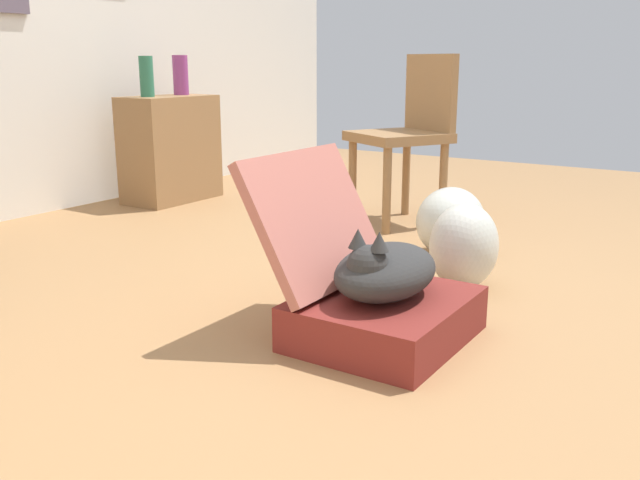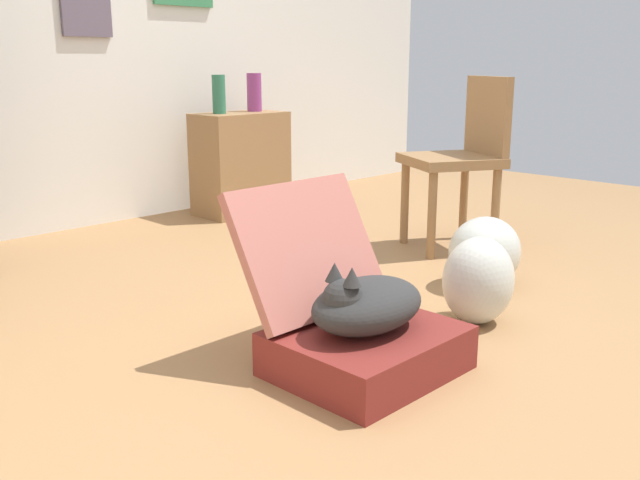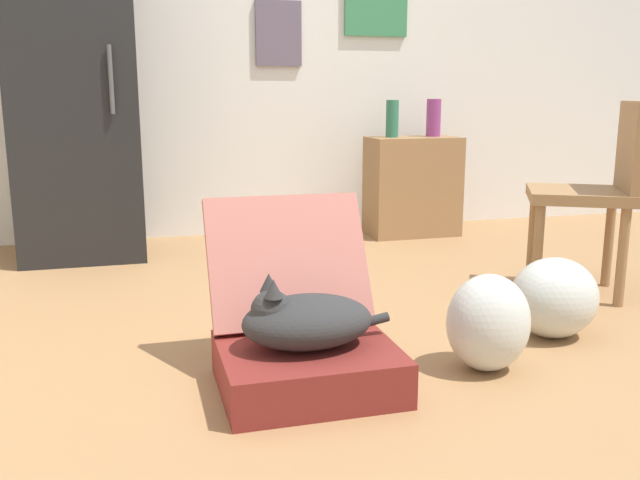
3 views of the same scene
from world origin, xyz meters
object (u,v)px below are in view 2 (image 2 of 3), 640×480
object	(u,v)px
plastic_bag_white	(478,280)
chair	(463,154)
vase_tall	(219,94)
vase_short	(254,92)
side_table	(241,163)
cat	(365,304)
suitcase_base	(367,351)
plastic_bag_clear	(485,252)

from	to	relation	value
plastic_bag_white	chair	distance (m)	1.18
plastic_bag_white	vase_tall	size ratio (longest dim) A/B	1.41
vase_short	chair	xyz separation A→B (m)	(0.10, -1.54, -0.27)
plastic_bag_white	vase_tall	world-z (taller)	vase_tall
side_table	chair	distance (m)	1.55
cat	suitcase_base	bearing A→B (deg)	-1.97
plastic_bag_clear	side_table	world-z (taller)	side_table
cat	chair	xyz separation A→B (m)	(1.54, 0.68, 0.27)
plastic_bag_white	vase_short	xyz separation A→B (m)	(0.80, 2.23, 0.60)
vase_tall	chair	xyz separation A→B (m)	(0.39, -1.53, -0.27)
cat	vase_tall	bearing A→B (deg)	62.55
plastic_bag_white	vase_tall	bearing A→B (deg)	77.07
vase_short	side_table	bearing A→B (deg)	-170.32
chair	plastic_bag_white	bearing A→B (deg)	-24.10
suitcase_base	vase_tall	bearing A→B (deg)	62.79
plastic_bag_clear	vase_short	bearing A→B (deg)	78.81
plastic_bag_white	chair	bearing A→B (deg)	37.23
cat	side_table	distance (m)	2.55
suitcase_base	vase_tall	size ratio (longest dim) A/B	2.33
suitcase_base	plastic_bag_white	distance (m)	0.63
suitcase_base	vase_tall	world-z (taller)	vase_tall
suitcase_base	plastic_bag_white	xyz separation A→B (m)	(0.63, -0.01, 0.10)
side_table	vase_tall	world-z (taller)	vase_tall
chair	side_table	bearing A→B (deg)	-142.13
vase_tall	chair	world-z (taller)	chair
vase_short	chair	distance (m)	1.57
plastic_bag_clear	side_table	xyz separation A→B (m)	(0.25, 1.98, 0.17)
vase_short	cat	bearing A→B (deg)	-123.01
cat	plastic_bag_clear	xyz separation A→B (m)	(1.04, 0.22, -0.08)
plastic_bag_white	vase_short	size ratio (longest dim) A/B	1.37
suitcase_base	cat	size ratio (longest dim) A/B	1.12
vase_short	plastic_bag_white	bearing A→B (deg)	-109.83
suitcase_base	cat	world-z (taller)	cat
plastic_bag_clear	vase_short	distance (m)	2.13
vase_short	chair	world-z (taller)	same
suitcase_base	chair	bearing A→B (deg)	23.87
cat	chair	size ratio (longest dim) A/B	0.55
suitcase_base	side_table	distance (m)	2.55
side_table	vase_short	distance (m)	0.47
vase_tall	chair	bearing A→B (deg)	-75.63
side_table	cat	bearing A→B (deg)	-120.54
plastic_bag_clear	chair	xyz separation A→B (m)	(0.49, 0.46, 0.34)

